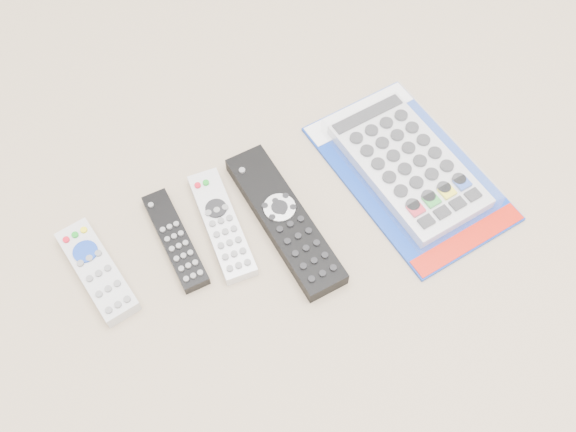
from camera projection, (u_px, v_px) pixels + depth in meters
name	position (u px, v px, depth m)	size (l,w,h in m)	color
remote_small_grey	(97.00, 271.00, 0.83)	(0.07, 0.16, 0.02)	#B8B8BA
remote_slim_black	(175.00, 240.00, 0.86)	(0.04, 0.16, 0.02)	black
remote_silver_dvd	(222.00, 225.00, 0.87)	(0.06, 0.18, 0.02)	silver
remote_large_black	(285.00, 220.00, 0.87)	(0.06, 0.24, 0.03)	black
jumbo_remote_packaged	(408.00, 164.00, 0.91)	(0.20, 0.31, 0.04)	#0E32A0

